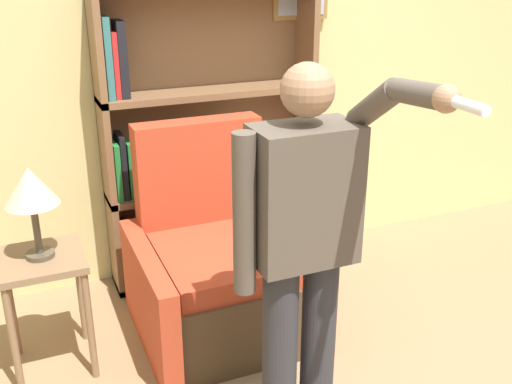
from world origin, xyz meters
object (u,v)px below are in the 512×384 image
(armchair, at_px, (218,270))
(person_standing, at_px, (303,243))
(side_table, at_px, (44,279))
(bookcase, at_px, (195,144))
(table_lamp, at_px, (31,190))

(armchair, height_order, person_standing, person_standing)
(person_standing, relative_size, side_table, 2.60)
(bookcase, bearing_deg, armchair, -98.15)
(bookcase, distance_m, armchair, 0.87)
(person_standing, xyz_separation_m, table_lamp, (-0.97, 0.92, 0.04))
(armchair, bearing_deg, bookcase, 81.85)
(person_standing, height_order, side_table, person_standing)
(bookcase, relative_size, armchair, 1.60)
(table_lamp, bearing_deg, armchair, 1.19)
(bookcase, height_order, table_lamp, bookcase)
(bookcase, xyz_separation_m, person_standing, (-0.05, -1.60, 0.05))
(bookcase, xyz_separation_m, side_table, (-1.02, -0.68, -0.39))
(armchair, bearing_deg, person_standing, -87.20)
(armchair, bearing_deg, table_lamp, -178.81)
(side_table, xyz_separation_m, table_lamp, (0.00, 0.00, 0.48))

